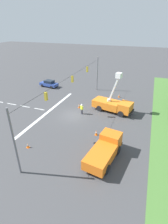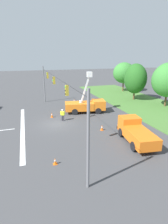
# 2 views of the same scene
# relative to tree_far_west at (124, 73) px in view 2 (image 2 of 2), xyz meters

# --- Properties ---
(ground_plane) EXTENTS (200.00, 200.00, 0.00)m
(ground_plane) POSITION_rel_tree_far_west_xyz_m (17.68, -20.94, -4.88)
(ground_plane) COLOR #424244
(grass_verge) EXTENTS (56.00, 12.00, 0.10)m
(grass_verge) POSITION_rel_tree_far_west_xyz_m (17.68, -2.94, -4.83)
(grass_verge) COLOR #477533
(grass_verge) RESTS_ON ground
(lane_markings) EXTENTS (17.60, 15.25, 0.01)m
(lane_markings) POSITION_rel_tree_far_west_xyz_m (17.68, -26.91, -4.87)
(lane_markings) COLOR silver
(lane_markings) RESTS_ON ground
(signal_gantry) EXTENTS (26.20, 0.33, 7.20)m
(signal_gantry) POSITION_rel_tree_far_west_xyz_m (17.74, -20.95, -0.45)
(signal_gantry) COLOR slate
(signal_gantry) RESTS_ON ground
(tree_far_west) EXTENTS (5.43, 5.56, 7.53)m
(tree_far_west) POSITION_rel_tree_far_west_xyz_m (0.00, 0.00, 0.00)
(tree_far_west) COLOR brown
(tree_far_west) RESTS_ON ground
(tree_west) EXTENTS (5.14, 4.42, 7.61)m
(tree_west) POSITION_rel_tree_far_west_xyz_m (8.98, -2.63, -0.36)
(tree_west) COLOR brown
(tree_west) RESTS_ON ground
(tree_centre) EXTENTS (5.58, 5.98, 8.02)m
(tree_centre) POSITION_rel_tree_far_west_xyz_m (15.36, -0.07, 0.05)
(tree_centre) COLOR brown
(tree_centre) RESTS_ON ground
(utility_truck_bucket_lift) EXTENTS (3.78, 7.08, 6.67)m
(utility_truck_bucket_lift) POSITION_rel_tree_far_west_xyz_m (13.98, -15.26, -3.59)
(utility_truck_bucket_lift) COLOR orange
(utility_truck_bucket_lift) RESTS_ON ground
(utility_truck_support_near) EXTENTS (6.18, 3.12, 2.31)m
(utility_truck_support_near) POSITION_rel_tree_far_west_xyz_m (25.69, -13.63, -3.72)
(utility_truck_support_near) COLOR orange
(utility_truck_support_near) RESTS_ON ground
(road_worker) EXTENTS (0.39, 0.59, 1.77)m
(road_worker) POSITION_rel_tree_far_west_xyz_m (16.72, -19.82, -3.88)
(road_worker) COLOR #383842
(road_worker) RESTS_ON ground
(traffic_cone_mid_left) EXTENTS (0.36, 0.36, 0.78)m
(traffic_cone_mid_left) POSITION_rel_tree_far_west_xyz_m (7.29, -15.46, -4.49)
(traffic_cone_mid_left) COLOR orange
(traffic_cone_mid_left) RESTS_ON ground
(traffic_cone_mid_right) EXTENTS (0.36, 0.36, 0.74)m
(traffic_cone_mid_right) POSITION_rel_tree_far_west_xyz_m (21.71, -15.81, -4.51)
(traffic_cone_mid_right) COLOR orange
(traffic_cone_mid_right) RESTS_ON ground
(traffic_cone_near_bucket) EXTENTS (0.36, 0.36, 0.80)m
(traffic_cone_near_bucket) POSITION_rel_tree_far_west_xyz_m (14.74, -21.10, -4.48)
(traffic_cone_near_bucket) COLOR orange
(traffic_cone_near_bucket) RESTS_ON ground
(traffic_cone_lane_edge_a) EXTENTS (0.36, 0.36, 0.65)m
(traffic_cone_lane_edge_a) POSITION_rel_tree_far_west_xyz_m (27.15, -22.71, -4.57)
(traffic_cone_lane_edge_a) COLOR orange
(traffic_cone_lane_edge_a) RESTS_ON ground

